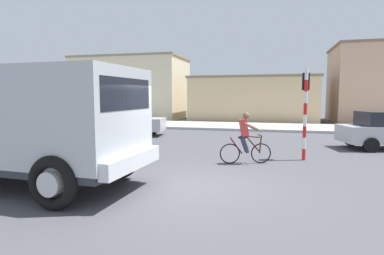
% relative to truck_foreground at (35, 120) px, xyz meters
% --- Properties ---
extents(ground_plane, '(120.00, 120.00, 0.00)m').
position_rel_truck_foreground_xyz_m(ground_plane, '(3.80, 1.11, -1.67)').
color(ground_plane, '#4C4C51').
extents(sidewalk_far, '(80.00, 5.00, 0.16)m').
position_rel_truck_foreground_xyz_m(sidewalk_far, '(3.80, 16.04, -1.59)').
color(sidewalk_far, '#ADADA8').
rests_on(sidewalk_far, ground).
extents(truck_foreground, '(5.53, 3.03, 2.90)m').
position_rel_truck_foreground_xyz_m(truck_foreground, '(0.00, 0.00, 0.00)').
color(truck_foreground, '#B2B7BC').
rests_on(truck_foreground, ground).
extents(cyclist, '(1.66, 0.68, 1.72)m').
position_rel_truck_foreground_xyz_m(cyclist, '(4.80, 3.95, -0.80)').
color(cyclist, black).
rests_on(cyclist, ground).
extents(traffic_light_pole, '(0.24, 0.43, 3.20)m').
position_rel_truck_foreground_xyz_m(traffic_light_pole, '(6.75, 5.12, 0.40)').
color(traffic_light_pole, red).
rests_on(traffic_light_pole, ground).
extents(car_red_near, '(4.07, 2.02, 1.60)m').
position_rel_truck_foreground_xyz_m(car_red_near, '(-5.12, 6.67, -0.85)').
color(car_red_near, red).
rests_on(car_red_near, ground).
extents(car_far_side, '(4.21, 2.32, 1.60)m').
position_rel_truck_foreground_xyz_m(car_far_side, '(-2.33, 9.79, -0.85)').
color(car_far_side, '#B7B7BC').
rests_on(car_far_side, ground).
extents(building_corner_left, '(10.87, 6.25, 6.09)m').
position_rel_truck_foreground_xyz_m(building_corner_left, '(-8.42, 23.10, 1.38)').
color(building_corner_left, beige).
rests_on(building_corner_left, ground).
extents(building_mid_block, '(10.87, 6.16, 3.94)m').
position_rel_truck_foreground_xyz_m(building_mid_block, '(3.84, 22.21, 0.31)').
color(building_mid_block, '#D1B284').
rests_on(building_mid_block, ground).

